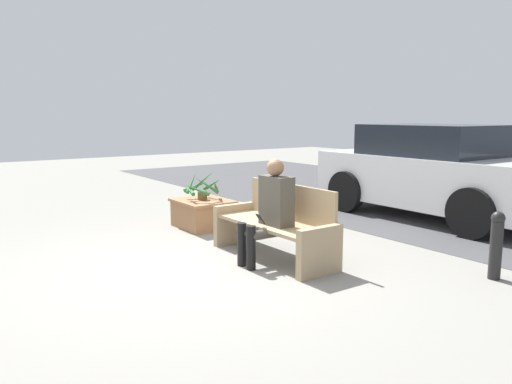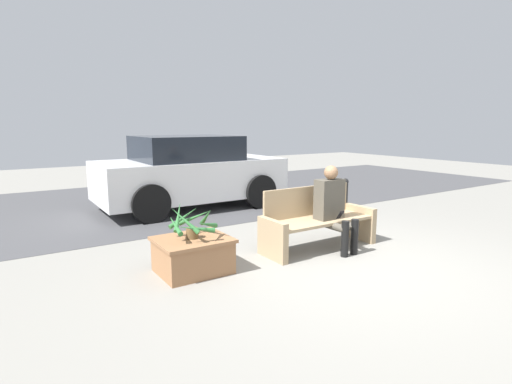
# 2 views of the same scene
# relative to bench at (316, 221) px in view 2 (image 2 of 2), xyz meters

# --- Properties ---
(ground_plane) EXTENTS (30.00, 30.00, 0.00)m
(ground_plane) POSITION_rel_bench_xyz_m (-0.11, -0.87, -0.40)
(ground_plane) COLOR gray
(road_surface) EXTENTS (20.00, 6.00, 0.01)m
(road_surface) POSITION_rel_bench_xyz_m (-0.11, 4.78, -0.40)
(road_surface) COLOR #424244
(road_surface) RESTS_ON ground_plane
(bench) EXTENTS (1.75, 0.59, 0.87)m
(bench) POSITION_rel_bench_xyz_m (0.00, 0.00, 0.00)
(bench) COLOR tan
(bench) RESTS_ON ground_plane
(person_seated) EXTENTS (0.41, 0.58, 1.20)m
(person_seated) POSITION_rel_bench_xyz_m (0.13, -0.19, 0.25)
(person_seated) COLOR #4C473D
(person_seated) RESTS_ON ground_plane
(planter_box) EXTENTS (0.86, 0.73, 0.42)m
(planter_box) POSITION_rel_bench_xyz_m (-1.92, 0.07, -0.17)
(planter_box) COLOR #936642
(planter_box) RESTS_ON ground_plane
(potted_plant) EXTENTS (0.59, 0.62, 0.43)m
(potted_plant) POSITION_rel_bench_xyz_m (-1.93, 0.07, 0.22)
(potted_plant) COLOR brown
(potted_plant) RESTS_ON planter_box
(parked_car) EXTENTS (3.85, 1.98, 1.54)m
(parked_car) POSITION_rel_bench_xyz_m (-0.37, 3.63, 0.36)
(parked_car) COLOR silver
(parked_car) RESTS_ON ground_plane
(bollard_post) EXTENTS (0.14, 0.14, 0.72)m
(bollard_post) POSITION_rel_bench_xyz_m (1.96, 1.36, -0.02)
(bollard_post) COLOR black
(bollard_post) RESTS_ON ground_plane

